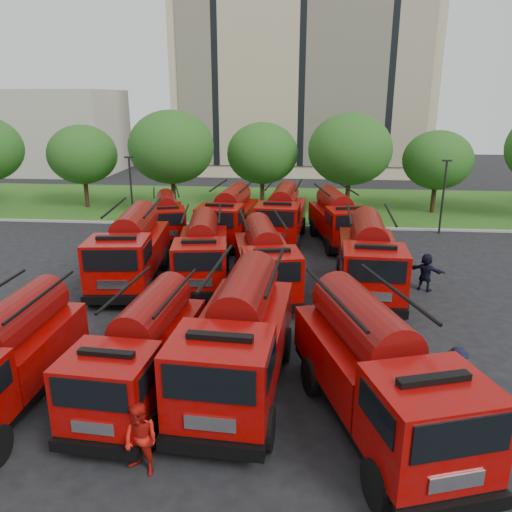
{
  "coord_description": "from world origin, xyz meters",
  "views": [
    {
      "loc": [
        2.31,
        -17.68,
        9.09
      ],
      "look_at": [
        0.21,
        5.12,
        1.8
      ],
      "focal_mm": 35.0,
      "sensor_mm": 36.0,
      "label": 1
    }
  ],
  "objects": [
    {
      "name": "fire_truck_9",
      "position": [
        -2.33,
        13.67,
        1.74
      ],
      "size": [
        3.27,
        7.78,
        3.46
      ],
      "rotation": [
        0.0,
        0.0,
        -0.08
      ],
      "color": "black",
      "rests_on": "ground"
    },
    {
      "name": "side_building",
      "position": [
        -30.0,
        44.0,
        5.0
      ],
      "size": [
        18.0,
        12.0,
        10.0
      ],
      "primitive_type": "cube",
      "color": "#A6A393",
      "rests_on": "ground"
    },
    {
      "name": "lawn",
      "position": [
        0.0,
        26.0,
        0.06
      ],
      "size": [
        70.0,
        16.0,
        0.12
      ],
      "primitive_type": "cube",
      "color": "#275316",
      "rests_on": "ground"
    },
    {
      "name": "fire_truck_4",
      "position": [
        -6.17,
        5.7,
        1.81
      ],
      "size": [
        3.59,
        8.17,
        3.6
      ],
      "rotation": [
        0.0,
        0.0,
        0.11
      ],
      "color": "black",
      "rests_on": "ground"
    },
    {
      "name": "fire_truck_1",
      "position": [
        -2.51,
        -4.15,
        1.57
      ],
      "size": [
        2.9,
        7.0,
        3.11
      ],
      "rotation": [
        0.0,
        0.0,
        -0.07
      ],
      "color": "black",
      "rests_on": "ground"
    },
    {
      "name": "tree_4",
      "position": [
        6.0,
        22.5,
        5.22
      ],
      "size": [
        6.55,
        6.55,
        8.01
      ],
      "color": "#382314",
      "rests_on": "ground"
    },
    {
      "name": "lamp_post_1",
      "position": [
        12.0,
        17.2,
        2.9
      ],
      "size": [
        0.6,
        0.25,
        5.11
      ],
      "color": "black",
      "rests_on": "ground"
    },
    {
      "name": "firefighter_1",
      "position": [
        -1.49,
        -7.58,
        0.0
      ],
      "size": [
        1.09,
        0.87,
        1.96
      ],
      "primitive_type": "imported",
      "rotation": [
        0.0,
        0.0,
        -0.43
      ],
      "color": "#B0140D",
      "rests_on": "ground"
    },
    {
      "name": "tree_3",
      "position": [
        -1.0,
        24.0,
        4.68
      ],
      "size": [
        5.88,
        5.88,
        7.19
      ],
      "color": "#382314",
      "rests_on": "ground"
    },
    {
      "name": "apartment_building",
      "position": [
        2.0,
        47.94,
        12.5
      ],
      "size": [
        30.0,
        14.18,
        25.0
      ],
      "color": "#BBAF8B",
      "rests_on": "ground"
    },
    {
      "name": "fire_truck_0",
      "position": [
        -6.49,
        -5.09,
        1.6
      ],
      "size": [
        2.62,
        7.01,
        3.18
      ],
      "rotation": [
        0.0,
        0.0,
        0.01
      ],
      "color": "black",
      "rests_on": "ground"
    },
    {
      "name": "firefighter_4",
      "position": [
        -2.28,
        3.68,
        0.0
      ],
      "size": [
        0.96,
        0.92,
        1.64
      ],
      "primitive_type": "imported",
      "rotation": [
        0.0,
        0.0,
        2.45
      ],
      "color": "black",
      "rests_on": "ground"
    },
    {
      "name": "fire_truck_11",
      "position": [
        4.71,
        14.08,
        1.65
      ],
      "size": [
        3.8,
        7.53,
        3.28
      ],
      "rotation": [
        0.0,
        0.0,
        0.19
      ],
      "color": "black",
      "rests_on": "ground"
    },
    {
      "name": "fire_truck_3",
      "position": [
        4.6,
        -5.09,
        1.79
      ],
      "size": [
        4.89,
        8.24,
        3.55
      ],
      "rotation": [
        0.0,
        0.0,
        0.31
      ],
      "color": "black",
      "rests_on": "ground"
    },
    {
      "name": "firefighter_3",
      "position": [
        7.31,
        -3.36,
        0.0
      ],
      "size": [
        1.21,
        0.79,
        1.72
      ],
      "primitive_type": "imported",
      "rotation": [
        0.0,
        0.0,
        3.35
      ],
      "color": "black",
      "rests_on": "ground"
    },
    {
      "name": "tree_5",
      "position": [
        13.0,
        23.5,
        4.35
      ],
      "size": [
        5.46,
        5.46,
        6.68
      ],
      "color": "#382314",
      "rests_on": "ground"
    },
    {
      "name": "tree_1",
      "position": [
        -16.0,
        23.0,
        4.55
      ],
      "size": [
        5.71,
        5.71,
        6.98
      ],
      "color": "#382314",
      "rests_on": "ground"
    },
    {
      "name": "lamp_post_0",
      "position": [
        -10.0,
        17.2,
        2.9
      ],
      "size": [
        0.6,
        0.25,
        5.11
      ],
      "color": "black",
      "rests_on": "ground"
    },
    {
      "name": "tree_2",
      "position": [
        -8.0,
        21.5,
        5.35
      ],
      "size": [
        6.72,
        6.72,
        8.22
      ],
      "color": "#382314",
      "rests_on": "ground"
    },
    {
      "name": "fire_truck_10",
      "position": [
        1.07,
        14.38,
        1.74
      ],
      "size": [
        3.23,
        7.78,
        3.46
      ],
      "rotation": [
        0.0,
        0.0,
        -0.07
      ],
      "color": "black",
      "rests_on": "ground"
    },
    {
      "name": "firefighter_5",
      "position": [
        8.48,
        5.97,
        0.0
      ],
      "size": [
        1.9,
        1.52,
        1.89
      ],
      "primitive_type": "imported",
      "rotation": [
        0.0,
        0.0,
        2.63
      ],
      "color": "black",
      "rests_on": "ground"
    },
    {
      "name": "curb",
      "position": [
        0.0,
        17.9,
        0.07
      ],
      "size": [
        70.0,
        0.3,
        0.14
      ],
      "primitive_type": "cube",
      "color": "gray",
      "rests_on": "ground"
    },
    {
      "name": "fire_truck_5",
      "position": [
        -2.64,
        6.21,
        1.64
      ],
      "size": [
        3.48,
        7.45,
        3.26
      ],
      "rotation": [
        0.0,
        0.0,
        0.15
      ],
      "color": "black",
      "rests_on": "ground"
    },
    {
      "name": "fire_truck_8",
      "position": [
        -6.65,
        14.42,
        1.45
      ],
      "size": [
        3.86,
        6.66,
        2.87
      ],
      "rotation": [
        0.0,
        0.0,
        0.29
      ],
      "color": "black",
      "rests_on": "ground"
    },
    {
      "name": "fire_truck_2",
      "position": [
        0.46,
        -3.42,
        1.82
      ],
      "size": [
        3.32,
        8.1,
        3.61
      ],
      "rotation": [
        0.0,
        0.0,
        -0.06
      ],
      "color": "black",
      "rests_on": "ground"
    },
    {
      "name": "fire_truck_6",
      "position": [
        0.64,
        5.06,
        1.65
      ],
      "size": [
        3.85,
        7.53,
        3.27
      ],
      "rotation": [
        0.0,
        0.0,
        0.2
      ],
      "color": "black",
      "rests_on": "ground"
    },
    {
      "name": "fire_truck_7",
      "position": [
        5.62,
        5.4,
        1.8
      ],
      "size": [
        3.18,
        7.96,
        3.57
      ],
      "rotation": [
        0.0,
        0.0,
        -0.05
      ],
      "color": "black",
      "rests_on": "ground"
    },
    {
      "name": "ground",
      "position": [
        0.0,
        0.0,
        0.0
      ],
      "size": [
        140.0,
        140.0,
        0.0
      ],
      "primitive_type": "plane",
      "color": "black",
      "rests_on": "ground"
    }
  ]
}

